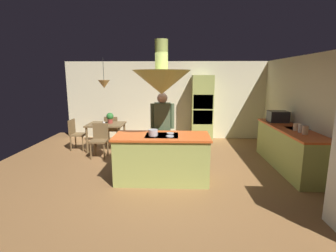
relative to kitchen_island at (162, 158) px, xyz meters
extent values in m
plane|color=olive|center=(0.00, 0.20, -0.47)|extent=(8.16, 8.16, 0.00)
cube|color=beige|center=(0.00, 3.65, 0.80)|extent=(6.80, 0.10, 2.55)
cube|color=beige|center=(3.25, 0.60, 0.80)|extent=(0.10, 7.20, 2.55)
cube|color=#A8B259|center=(0.00, 0.00, -0.02)|extent=(1.81, 0.81, 0.89)
cube|color=#E05B23|center=(0.00, 0.00, 0.44)|extent=(1.87, 0.87, 0.04)
cube|color=black|center=(0.00, 0.00, 0.46)|extent=(0.64, 0.52, 0.01)
cylinder|color=#B2B2B7|center=(-0.16, -0.13, 0.47)|extent=(0.15, 0.15, 0.02)
cylinder|color=#B2B2B7|center=(0.16, -0.13, 0.47)|extent=(0.15, 0.15, 0.02)
cylinder|color=#B2B2B7|center=(-0.16, 0.13, 0.47)|extent=(0.15, 0.15, 0.02)
cylinder|color=#B2B2B7|center=(0.16, 0.13, 0.47)|extent=(0.15, 0.15, 0.02)
cube|color=#A8B259|center=(2.84, 0.80, -0.02)|extent=(0.62, 2.53, 0.89)
cube|color=#E05B23|center=(2.84, 0.80, 0.44)|extent=(0.66, 2.57, 0.04)
cube|color=#B2B2B7|center=(3.00, 0.80, 0.38)|extent=(0.48, 0.36, 0.16)
cube|color=#A8B259|center=(1.10, 3.25, 0.58)|extent=(0.66, 0.62, 2.11)
cube|color=black|center=(1.10, 2.96, 0.83)|extent=(0.60, 0.04, 0.44)
cube|color=black|center=(1.10, 2.96, 0.35)|extent=(0.60, 0.04, 0.44)
cube|color=brown|center=(-1.70, 2.10, 0.27)|extent=(1.01, 0.81, 0.04)
cylinder|color=brown|center=(-2.14, 1.75, -0.11)|extent=(0.06, 0.06, 0.72)
cylinder|color=brown|center=(-1.26, 1.75, -0.11)|extent=(0.06, 0.06, 0.72)
cylinder|color=brown|center=(-2.14, 2.45, -0.11)|extent=(0.06, 0.06, 0.72)
cylinder|color=brown|center=(-1.26, 2.45, -0.11)|extent=(0.06, 0.06, 0.72)
cylinder|color=tan|center=(-0.12, 0.71, -0.05)|extent=(0.14, 0.14, 0.85)
cylinder|color=tan|center=(0.06, 0.71, -0.05)|extent=(0.14, 0.14, 0.85)
cube|color=#4C6042|center=(-0.03, 0.71, 0.70)|extent=(0.36, 0.22, 0.65)
cylinder|color=#4C6042|center=(-0.25, 0.71, 0.73)|extent=(0.09, 0.09, 0.55)
cylinder|color=#4C6042|center=(0.19, 0.71, 0.73)|extent=(0.09, 0.09, 0.55)
sphere|color=tan|center=(-0.03, 0.71, 1.13)|extent=(0.23, 0.23, 0.23)
cone|color=#A8B259|center=(0.00, 0.00, 1.49)|extent=(1.10, 1.10, 0.45)
cylinder|color=#A8B259|center=(0.00, 0.00, 1.99)|extent=(0.24, 0.24, 0.55)
cone|color=#E0B266|center=(-1.70, 2.10, 1.39)|extent=(0.32, 0.32, 0.22)
cylinder|color=black|center=(-1.70, 2.10, 1.80)|extent=(0.01, 0.01, 0.60)
cube|color=brown|center=(-1.70, 1.39, -0.03)|extent=(0.40, 0.40, 0.04)
cube|color=brown|center=(-1.70, 1.57, 0.19)|extent=(0.40, 0.04, 0.42)
cylinder|color=brown|center=(-1.87, 1.22, -0.26)|extent=(0.04, 0.04, 0.43)
cylinder|color=brown|center=(-1.53, 1.22, -0.26)|extent=(0.04, 0.04, 0.43)
cylinder|color=brown|center=(-1.87, 1.56, -0.26)|extent=(0.04, 0.04, 0.43)
cylinder|color=brown|center=(-1.53, 1.56, -0.26)|extent=(0.04, 0.04, 0.43)
cube|color=brown|center=(-1.70, 2.81, -0.03)|extent=(0.40, 0.40, 0.04)
cube|color=brown|center=(-1.70, 2.63, 0.19)|extent=(0.40, 0.04, 0.42)
cylinder|color=brown|center=(-1.53, 2.98, -0.26)|extent=(0.04, 0.04, 0.43)
cylinder|color=brown|center=(-1.87, 2.98, -0.26)|extent=(0.04, 0.04, 0.43)
cylinder|color=brown|center=(-1.53, 2.64, -0.26)|extent=(0.04, 0.04, 0.43)
cylinder|color=brown|center=(-1.87, 2.64, -0.26)|extent=(0.04, 0.04, 0.43)
cube|color=brown|center=(-2.50, 2.10, -0.03)|extent=(0.40, 0.40, 0.04)
cube|color=brown|center=(-2.68, 2.10, 0.19)|extent=(0.04, 0.40, 0.42)
cylinder|color=brown|center=(-2.33, 1.93, -0.26)|extent=(0.04, 0.04, 0.43)
cylinder|color=brown|center=(-2.33, 2.27, -0.26)|extent=(0.04, 0.04, 0.43)
cylinder|color=brown|center=(-2.67, 1.93, -0.26)|extent=(0.04, 0.04, 0.43)
cylinder|color=brown|center=(-2.67, 2.27, -0.26)|extent=(0.04, 0.04, 0.43)
cylinder|color=#99382D|center=(-1.60, 2.18, 0.35)|extent=(0.14, 0.14, 0.12)
sphere|color=#2D722D|center=(-1.60, 2.18, 0.49)|extent=(0.20, 0.20, 0.20)
cylinder|color=white|center=(-1.70, 1.90, 0.33)|extent=(0.07, 0.07, 0.09)
cylinder|color=#E0B78C|center=(2.84, 0.17, 0.55)|extent=(0.11, 0.11, 0.18)
cylinder|color=silver|center=(2.84, 0.35, 0.55)|extent=(0.10, 0.10, 0.17)
cylinder|color=#E0B78C|center=(2.84, 0.53, 0.54)|extent=(0.14, 0.14, 0.15)
cube|color=#232326|center=(2.84, 1.56, 0.60)|extent=(0.46, 0.36, 0.28)
cylinder|color=#B2B2B7|center=(-0.16, -0.13, 0.54)|extent=(0.18, 0.18, 0.12)
camera|label=1|loc=(0.29, -4.82, 1.59)|focal=27.04mm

